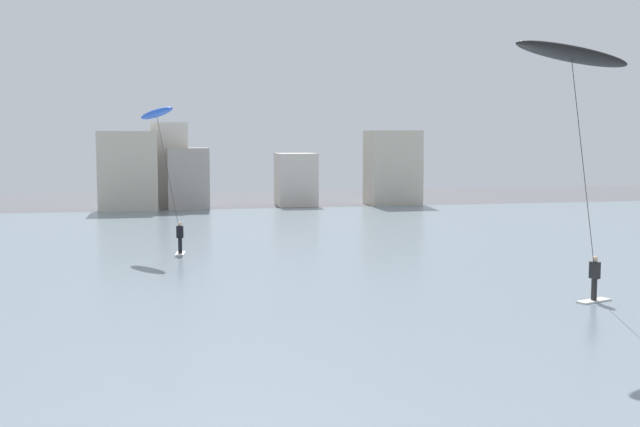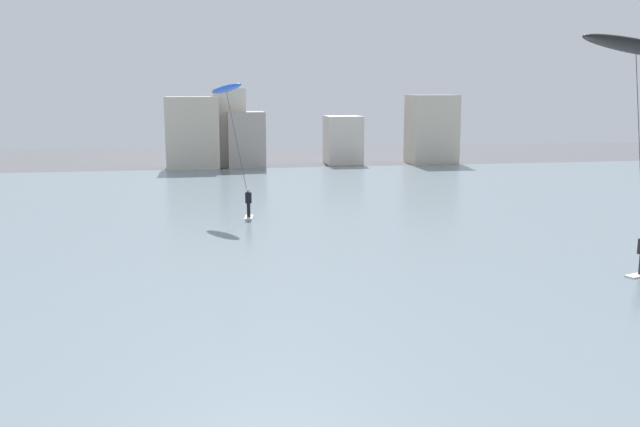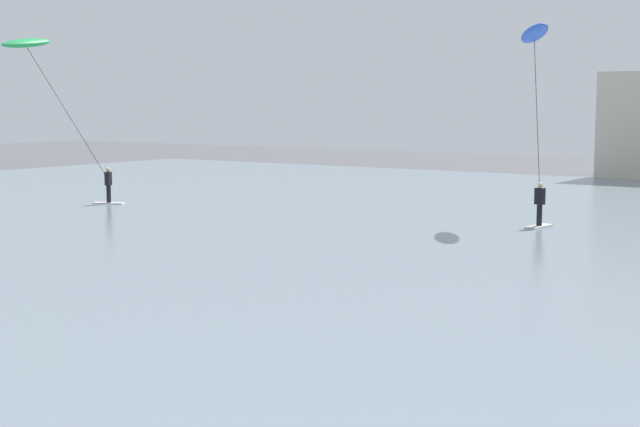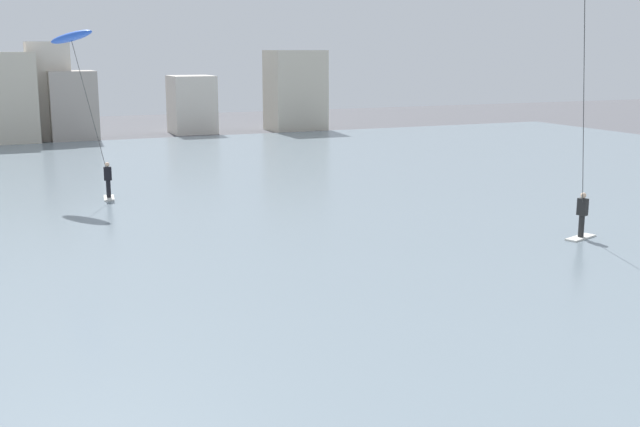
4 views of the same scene
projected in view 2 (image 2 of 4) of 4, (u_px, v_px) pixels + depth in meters
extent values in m
cube|color=slate|center=(271.00, 224.00, 36.34)|extent=(84.00, 52.00, 0.10)
cube|color=beige|center=(193.00, 133.00, 61.84)|extent=(4.74, 3.98, 6.53)
cube|color=beige|center=(229.00, 128.00, 63.33)|extent=(3.04, 2.67, 7.27)
cube|color=#A89E93|center=(246.00, 140.00, 62.92)|extent=(3.39, 3.64, 5.15)
cube|color=beige|center=(343.00, 140.00, 66.05)|extent=(3.39, 3.58, 4.64)
cube|color=beige|center=(431.00, 129.00, 66.19)|extent=(4.47, 3.74, 6.65)
cube|color=beige|center=(433.00, 143.00, 66.22)|extent=(4.41, 2.78, 4.08)
cube|color=silver|center=(249.00, 217.00, 37.86)|extent=(0.62, 1.44, 0.06)
cylinder|color=black|center=(249.00, 210.00, 37.78)|extent=(0.20, 0.20, 0.78)
cube|color=black|center=(248.00, 198.00, 37.66)|extent=(0.37, 0.26, 0.60)
sphere|color=beige|center=(248.00, 190.00, 37.59)|extent=(0.20, 0.20, 0.20)
cylinder|color=#333333|center=(237.00, 145.00, 37.85)|extent=(1.05, 1.67, 5.89)
ellipsoid|color=blue|center=(226.00, 88.00, 38.00)|extent=(2.17, 2.59, 0.84)
cylinder|color=#333333|center=(640.00, 157.00, 24.01)|extent=(2.49, 2.21, 7.21)
ellipsoid|color=black|center=(636.00, 46.00, 22.08)|extent=(3.75, 1.72, 1.21)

